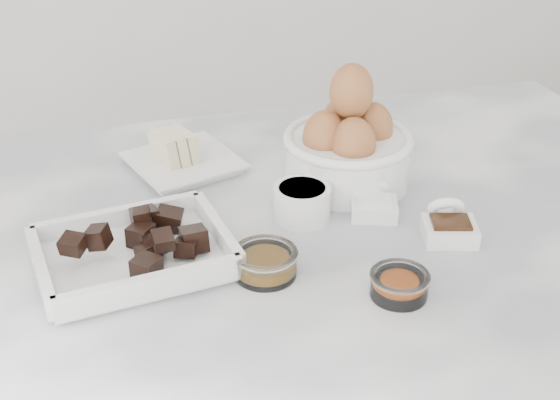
# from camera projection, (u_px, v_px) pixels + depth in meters

# --- Properties ---
(marble_slab) EXTENTS (1.20, 0.80, 0.04)m
(marble_slab) POSITION_uv_depth(u_px,v_px,m) (271.00, 257.00, 0.94)
(marble_slab) COLOR silver
(marble_slab) RESTS_ON cabinet
(chocolate_dish) EXTENTS (0.24, 0.19, 0.06)m
(chocolate_dish) POSITION_uv_depth(u_px,v_px,m) (133.00, 248.00, 0.88)
(chocolate_dish) COLOR white
(chocolate_dish) RESTS_ON marble_slab
(butter_plate) EXTENTS (0.17, 0.17, 0.06)m
(butter_plate) POSITION_uv_depth(u_px,v_px,m) (182.00, 156.00, 1.10)
(butter_plate) COLOR white
(butter_plate) RESTS_ON marble_slab
(sugar_ramekin) EXTENTS (0.07, 0.07, 0.04)m
(sugar_ramekin) POSITION_uv_depth(u_px,v_px,m) (302.00, 201.00, 0.97)
(sugar_ramekin) COLOR white
(sugar_ramekin) RESTS_ON marble_slab
(egg_bowl) EXTENTS (0.18, 0.18, 0.17)m
(egg_bowl) POSITION_uv_depth(u_px,v_px,m) (348.00, 145.00, 1.04)
(egg_bowl) COLOR white
(egg_bowl) RESTS_ON marble_slab
(honey_bowl) EXTENTS (0.07, 0.07, 0.03)m
(honey_bowl) POSITION_uv_depth(u_px,v_px,m) (265.00, 262.00, 0.87)
(honey_bowl) COLOR white
(honey_bowl) RESTS_ON marble_slab
(zest_bowl) EXTENTS (0.07, 0.07, 0.03)m
(zest_bowl) POSITION_uv_depth(u_px,v_px,m) (399.00, 284.00, 0.84)
(zest_bowl) COLOR white
(zest_bowl) RESTS_ON marble_slab
(vanilla_spoon) EXTENTS (0.07, 0.09, 0.05)m
(vanilla_spoon) POSITION_uv_depth(u_px,v_px,m) (449.00, 225.00, 0.94)
(vanilla_spoon) COLOR white
(vanilla_spoon) RESTS_ON marble_slab
(salt_spoon) EXTENTS (0.07, 0.08, 0.04)m
(salt_spoon) POSITION_uv_depth(u_px,v_px,m) (374.00, 203.00, 0.99)
(salt_spoon) COLOR white
(salt_spoon) RESTS_ON marble_slab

